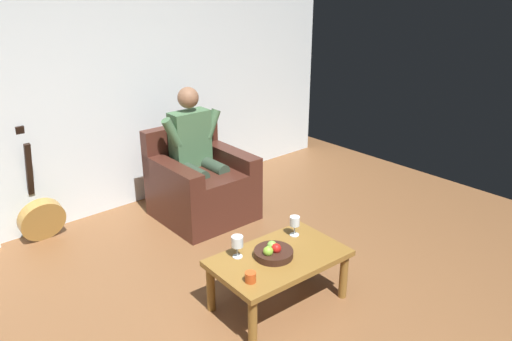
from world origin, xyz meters
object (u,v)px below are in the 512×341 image
wine_glass_far (295,222)px  guitar (41,216)px  wine_glass_near (237,243)px  coffee_table (279,263)px  armchair (201,186)px  candle_jar (250,277)px  person_seated (197,150)px  fruit_bowl (273,252)px

wine_glass_far → guitar: bearing=-57.7°
wine_glass_near → coffee_table: bearing=141.6°
armchair → candle_jar: (0.76, 1.61, 0.11)m
person_seated → guitar: bearing=-19.2°
fruit_bowl → guitar: bearing=-66.5°
person_seated → guitar: 1.48m
armchair → fruit_bowl: 1.56m
person_seated → armchair: bearing=90.0°
armchair → guitar: size_ratio=0.84×
wine_glass_far → fruit_bowl: wine_glass_far is taller
person_seated → fruit_bowl: person_seated is taller
coffee_table → guitar: guitar is taller
coffee_table → guitar: (0.92, -2.04, -0.10)m
armchair → coffee_table: bearing=75.9°
armchair → wine_glass_near: armchair is taller
armchair → wine_glass_far: (0.12, 1.37, 0.19)m
coffee_table → candle_jar: (0.35, 0.11, 0.09)m
candle_jar → wine_glass_near: bearing=-114.1°
armchair → wine_glass_far: 1.39m
guitar → fruit_bowl: 2.22m
wine_glass_near → fruit_bowl: (-0.19, 0.16, -0.08)m
coffee_table → wine_glass_far: bearing=-154.9°
person_seated → wine_glass_near: size_ratio=7.80×
wine_glass_far → candle_jar: (0.64, 0.24, -0.07)m
coffee_table → fruit_bowl: size_ratio=3.54×
person_seated → candle_jar: 1.84m
fruit_bowl → wine_glass_far: bearing=-160.2°
armchair → coffee_table: (0.41, 1.51, 0.02)m
wine_glass_near → candle_jar: 0.32m
coffee_table → guitar: bearing=-65.7°
guitar → person_seated: bearing=159.6°
candle_jar → person_seated: bearing=-114.7°
wine_glass_near → wine_glass_far: wine_glass_near is taller
coffee_table → guitar: 2.24m
guitar → wine_glass_far: bearing=122.3°
person_seated → candle_jar: size_ratio=17.18×
armchair → guitar: guitar is taller
guitar → armchair: bearing=158.1°
wine_glass_near → armchair: bearing=-115.5°
coffee_table → candle_jar: 0.38m
person_seated → candle_jar: person_seated is taller
coffee_table → wine_glass_near: (0.22, -0.18, 0.17)m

